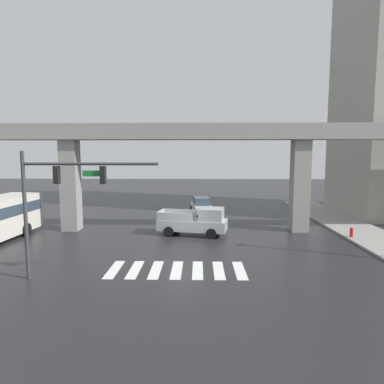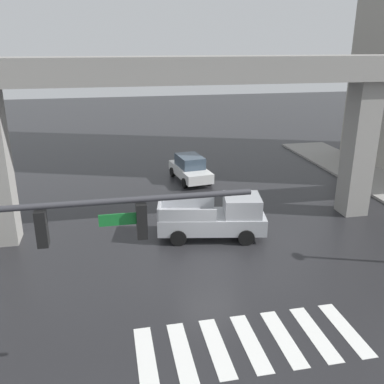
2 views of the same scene
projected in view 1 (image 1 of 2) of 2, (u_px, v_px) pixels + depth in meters
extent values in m
plane|color=#232326|center=(182.00, 244.00, 22.75)|extent=(120.00, 120.00, 0.00)
cube|color=silver|center=(114.00, 269.00, 17.71)|extent=(0.55, 2.80, 0.01)
cube|color=silver|center=(135.00, 270.00, 17.68)|extent=(0.55, 2.80, 0.01)
cube|color=silver|center=(156.00, 270.00, 17.66)|extent=(0.55, 2.80, 0.01)
cube|color=silver|center=(177.00, 270.00, 17.64)|extent=(0.55, 2.80, 0.01)
cube|color=silver|center=(198.00, 270.00, 17.61)|extent=(0.55, 2.80, 0.01)
cube|color=silver|center=(219.00, 270.00, 17.59)|extent=(0.55, 2.80, 0.01)
cube|color=silver|center=(240.00, 270.00, 17.57)|extent=(0.55, 2.80, 0.01)
cube|color=gray|center=(184.00, 132.00, 25.94)|extent=(52.18, 2.05, 1.20)
cube|color=gray|center=(71.00, 185.00, 26.61)|extent=(1.30, 1.30, 7.16)
cube|color=gray|center=(300.00, 186.00, 26.22)|extent=(1.30, 1.30, 7.16)
cube|color=gray|center=(371.00, 237.00, 24.44)|extent=(4.00, 36.00, 0.15)
cube|color=#A8AAAF|center=(192.00, 225.00, 25.25)|extent=(5.37, 2.82, 0.80)
cube|color=#A8AAAF|center=(211.00, 214.00, 24.86)|extent=(2.00, 2.04, 0.90)
cube|color=#3F5160|center=(218.00, 214.00, 24.76)|extent=(0.41, 1.66, 0.77)
cube|color=#A8AAAF|center=(180.00, 213.00, 26.26)|extent=(2.62, 0.59, 0.60)
cube|color=#A8AAAF|center=(175.00, 217.00, 24.56)|extent=(2.62, 0.59, 0.60)
cube|color=#A8AAAF|center=(160.00, 214.00, 25.69)|extent=(0.43, 1.74, 0.60)
cylinder|color=black|center=(215.00, 228.00, 25.85)|extent=(0.80, 0.42, 0.76)
cylinder|color=black|center=(211.00, 234.00, 24.10)|extent=(0.80, 0.42, 0.76)
cylinder|color=black|center=(175.00, 226.00, 26.50)|extent=(0.80, 0.42, 0.76)
cylinder|color=black|center=(169.00, 232.00, 24.75)|extent=(0.80, 0.42, 0.76)
cylinder|color=black|center=(26.00, 229.00, 24.97)|extent=(0.40, 0.98, 0.96)
cube|color=silver|center=(201.00, 208.00, 34.10)|extent=(2.35, 4.51, 0.64)
cube|color=#384756|center=(201.00, 201.00, 34.12)|extent=(1.80, 2.43, 0.76)
cylinder|color=black|center=(212.00, 213.00, 32.92)|extent=(0.33, 0.67, 0.64)
cylinder|color=black|center=(195.00, 213.00, 32.71)|extent=(0.33, 0.67, 0.64)
cylinder|color=black|center=(208.00, 209.00, 35.55)|extent=(0.33, 0.67, 0.64)
cylinder|color=black|center=(191.00, 209.00, 35.34)|extent=(0.33, 0.67, 0.64)
cylinder|color=#38383D|center=(25.00, 216.00, 16.08)|extent=(0.18, 0.18, 6.20)
cylinder|color=#38383D|center=(90.00, 164.00, 15.73)|extent=(6.40, 0.14, 0.14)
cube|color=black|center=(57.00, 175.00, 15.82)|extent=(0.24, 0.32, 0.84)
sphere|color=red|center=(56.00, 169.00, 15.79)|extent=(0.17, 0.17, 0.17)
cube|color=black|center=(103.00, 175.00, 15.77)|extent=(0.24, 0.32, 0.84)
sphere|color=red|center=(103.00, 169.00, 15.74)|extent=(0.17, 0.17, 0.17)
cube|color=#19722D|center=(94.00, 173.00, 15.77)|extent=(1.10, 0.04, 0.28)
cylinder|color=red|center=(351.00, 234.00, 24.07)|extent=(0.24, 0.24, 0.70)
sphere|color=red|center=(352.00, 229.00, 24.02)|extent=(0.22, 0.22, 0.22)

